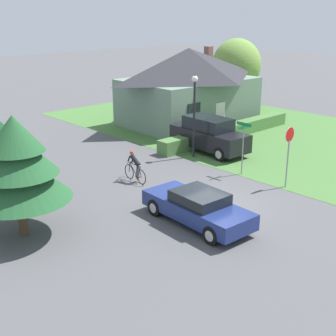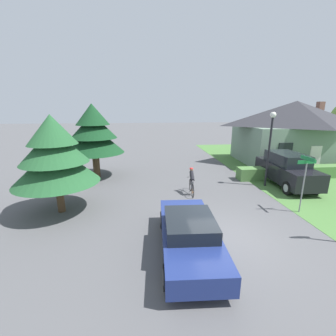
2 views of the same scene
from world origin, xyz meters
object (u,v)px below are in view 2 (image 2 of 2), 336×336
cottage_house (293,131)px  conifer_tall_far (94,132)px  parked_suv_right (286,169)px  conifer_tall_near (55,154)px  street_lamp (270,137)px  sedan_left_lane (189,234)px  street_name_sign (305,175)px  cyclist (192,182)px

cottage_house → conifer_tall_far: size_ratio=1.92×
parked_suv_right → conifer_tall_near: conifer_tall_near is taller
street_lamp → conifer_tall_far: (-11.01, 3.16, 0.08)m
sedan_left_lane → street_name_sign: street_name_sign is taller
cyclist → street_name_sign: size_ratio=0.65×
cyclist → parked_suv_right: bearing=-77.6°
cottage_house → conifer_tall_near: 19.27m
street_lamp → cyclist: bearing=-170.7°
street_lamp → conifer_tall_far: bearing=164.0°
street_lamp → street_name_sign: 3.95m
sedan_left_lane → cyclist: bearing=-9.9°
cyclist → conifer_tall_near: conifer_tall_near is taller
conifer_tall_far → sedan_left_lane: bearing=-62.7°
parked_suv_right → conifer_tall_far: bearing=79.3°
conifer_tall_near → cottage_house: bearing=25.9°
cyclist → conifer_tall_near: (-6.69, -1.57, 2.06)m
cottage_house → conifer_tall_near: (-17.34, -8.41, -0.02)m
street_name_sign → conifer_tall_near: (-11.29, 1.35, 0.92)m
sedan_left_lane → cyclist: 5.48m
sedan_left_lane → cyclist: (1.25, 5.34, 0.05)m
conifer_tall_far → street_name_sign: bearing=-32.9°
cyclist → conifer_tall_near: size_ratio=0.39×
parked_suv_right → street_name_sign: size_ratio=1.88×
parked_suv_right → cyclist: bearing=101.3°
cottage_house → cyclist: (-10.66, -6.83, -2.08)m
cyclist → conifer_tall_far: 7.65m
parked_suv_right → conifer_tall_far: conifer_tall_far is taller
sedan_left_lane → parked_suv_right: bearing=-47.3°
conifer_tall_far → street_lamp: bearing=-16.0°
street_name_sign → conifer_tall_far: size_ratio=0.53×
street_name_sign → conifer_tall_far: bearing=147.1°
cottage_house → parked_suv_right: size_ratio=1.94×
sedan_left_lane → conifer_tall_near: conifer_tall_near is taller
street_lamp → conifer_tall_near: street_lamp is taller
sedan_left_lane → conifer_tall_far: conifer_tall_far is taller
sedan_left_lane → parked_suv_right: 9.86m
street_name_sign → parked_suv_right: bearing=65.5°
cottage_house → sedan_left_lane: cottage_house is taller
cottage_house → cyclist: bearing=-145.0°
cottage_house → cyclist: cottage_house is taller
street_name_sign → conifer_tall_far: 12.76m
parked_suv_right → street_lamp: size_ratio=1.09×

